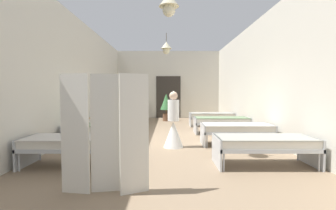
{
  "coord_description": "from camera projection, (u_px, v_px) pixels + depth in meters",
  "views": [
    {
      "loc": [
        -0.02,
        -7.54,
        1.43
      ],
      "look_at": [
        0.0,
        1.81,
        0.97
      ],
      "focal_mm": 25.79,
      "sensor_mm": 36.0,
      "label": 1
    }
  ],
  "objects": [
    {
      "name": "ground_plane",
      "position": [
        168.0,
        140.0,
        7.61
      ],
      "size": [
        6.43,
        13.4,
        0.1
      ],
      "primitive_type": "cube",
      "color": "#8C755B"
    },
    {
      "name": "room_shell",
      "position": [
        168.0,
        80.0,
        8.82
      ],
      "size": [
        6.23,
        13.0,
        3.84
      ],
      "color": "beige",
      "rests_on": "ground"
    },
    {
      "name": "bed_left_row_0",
      "position": [
        74.0,
        143.0,
        4.73
      ],
      "size": [
        1.9,
        0.84,
        0.57
      ],
      "color": "#B7BCC1",
      "rests_on": "ground"
    },
    {
      "name": "bed_right_row_0",
      "position": [
        263.0,
        143.0,
        4.74
      ],
      "size": [
        1.9,
        0.84,
        0.57
      ],
      "color": "#B7BCC1",
      "rests_on": "ground"
    },
    {
      "name": "bed_left_row_1",
      "position": [
        100.0,
        129.0,
        6.63
      ],
      "size": [
        1.9,
        0.84,
        0.57
      ],
      "color": "#B7BCC1",
      "rests_on": "ground"
    },
    {
      "name": "bed_right_row_1",
      "position": [
        236.0,
        129.0,
        6.64
      ],
      "size": [
        1.9,
        0.84,
        0.57
      ],
      "color": "#B7BCC1",
      "rests_on": "ground"
    },
    {
      "name": "bed_left_row_2",
      "position": [
        115.0,
        121.0,
        8.53
      ],
      "size": [
        1.9,
        0.84,
        0.57
      ],
      "color": "#B7BCC1",
      "rests_on": "ground"
    },
    {
      "name": "bed_right_row_2",
      "position": [
        221.0,
        121.0,
        8.54
      ],
      "size": [
        1.9,
        0.84,
        0.57
      ],
      "color": "#B7BCC1",
      "rests_on": "ground"
    },
    {
      "name": "bed_left_row_3",
      "position": [
        125.0,
        116.0,
        10.43
      ],
      "size": [
        1.9,
        0.84,
        0.57
      ],
      "color": "#B7BCC1",
      "rests_on": "ground"
    },
    {
      "name": "bed_right_row_3",
      "position": [
        211.0,
        116.0,
        10.44
      ],
      "size": [
        1.9,
        0.84,
        0.57
      ],
      "color": "#B7BCC1",
      "rests_on": "ground"
    },
    {
      "name": "nurse_near_aisle",
      "position": [
        173.0,
        127.0,
        6.35
      ],
      "size": [
        0.52,
        0.52,
        1.49
      ],
      "rotation": [
        0.0,
        0.0,
        6.21
      ],
      "color": "white",
      "rests_on": "ground"
    },
    {
      "name": "potted_plant",
      "position": [
        166.0,
        104.0,
        12.32
      ],
      "size": [
        0.6,
        0.6,
        1.4
      ],
      "color": "brown",
      "rests_on": "ground"
    },
    {
      "name": "privacy_screen",
      "position": [
        104.0,
        134.0,
        3.42
      ],
      "size": [
        1.25,
        0.21,
        1.7
      ],
      "rotation": [
        0.0,
        0.0,
        0.14
      ],
      "color": "silver",
      "rests_on": "ground"
    }
  ]
}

